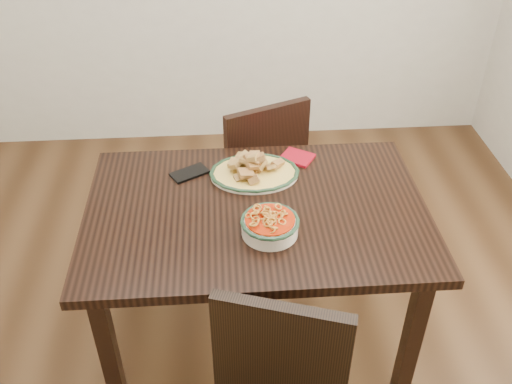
{
  "coord_description": "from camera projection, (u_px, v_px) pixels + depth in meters",
  "views": [
    {
      "loc": [
        -0.08,
        -1.77,
        2.09
      ],
      "look_at": [
        0.04,
        -0.05,
        0.81
      ],
      "focal_mm": 40.0,
      "sensor_mm": 36.0,
      "label": 1
    }
  ],
  "objects": [
    {
      "name": "fish_plate",
      "position": [
        254.0,
        166.0,
        2.32
      ],
      "size": [
        0.36,
        0.28,
        0.11
      ],
      "color": "beige",
      "rests_on": "dining_table"
    },
    {
      "name": "smartphone",
      "position": [
        190.0,
        173.0,
        2.35
      ],
      "size": [
        0.17,
        0.14,
        0.01
      ],
      "primitive_type": "cube",
      "rotation": [
        0.0,
        0.0,
        0.53
      ],
      "color": "black",
      "rests_on": "dining_table"
    },
    {
      "name": "chair_far",
      "position": [
        257.0,
        168.0,
        2.83
      ],
      "size": [
        0.55,
        0.55,
        0.89
      ],
      "rotation": [
        0.0,
        0.0,
        3.53
      ],
      "color": "black",
      "rests_on": "ground"
    },
    {
      "name": "noodle_bowl",
      "position": [
        270.0,
        224.0,
        2.03
      ],
      "size": [
        0.21,
        0.21,
        0.08
      ],
      "color": "beige",
      "rests_on": "dining_table"
    },
    {
      "name": "floor",
      "position": [
        247.0,
        325.0,
        2.67
      ],
      "size": [
        3.5,
        3.5,
        0.0
      ],
      "primitive_type": "plane",
      "color": "#3B2412",
      "rests_on": "ground"
    },
    {
      "name": "dining_table",
      "position": [
        256.0,
        226.0,
        2.22
      ],
      "size": [
        1.3,
        0.87,
        0.75
      ],
      "color": "black",
      "rests_on": "ground"
    },
    {
      "name": "napkin",
      "position": [
        297.0,
        157.0,
        2.44
      ],
      "size": [
        0.17,
        0.16,
        0.01
      ],
      "primitive_type": "cube",
      "rotation": [
        0.0,
        0.0,
        -0.57
      ],
      "color": "maroon",
      "rests_on": "dining_table"
    }
  ]
}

